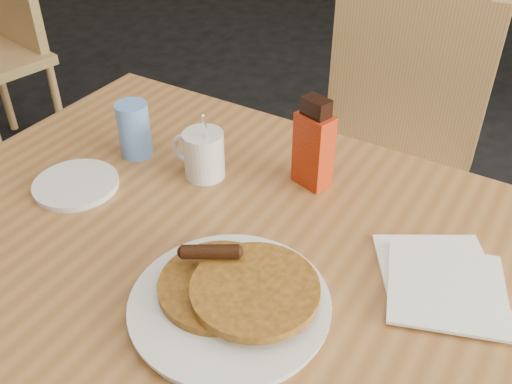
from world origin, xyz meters
TOP-DOWN VIEW (x-y plane):
  - main_table at (0.02, -0.01)m, footprint 1.40×0.99m
  - chair_main_far at (0.05, 0.74)m, footprint 0.45×0.45m
  - pancake_plate at (0.05, -0.12)m, footprint 0.30×0.30m
  - coffee_mug at (-0.17, 0.16)m, footprint 0.11×0.08m
  - syrup_bottle at (0.03, 0.23)m, footprint 0.08×0.06m
  - napkin_stack at (0.32, 0.08)m, footprint 0.25×0.26m
  - blue_tumbler at (-0.34, 0.16)m, footprint 0.08×0.08m
  - side_saucer at (-0.37, 0.00)m, footprint 0.19×0.19m

SIDE VIEW (x-z plane):
  - chair_main_far at x=0.05m, z-range 0.09..1.06m
  - main_table at x=0.02m, z-range 0.34..1.09m
  - napkin_stack at x=0.32m, z-range 0.75..0.76m
  - side_saucer at x=-0.37m, z-range 0.75..0.76m
  - pancake_plate at x=0.05m, z-range 0.73..0.80m
  - coffee_mug at x=-0.17m, z-range 0.72..0.87m
  - blue_tumbler at x=-0.34m, z-range 0.75..0.87m
  - syrup_bottle at x=0.03m, z-range 0.74..0.93m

